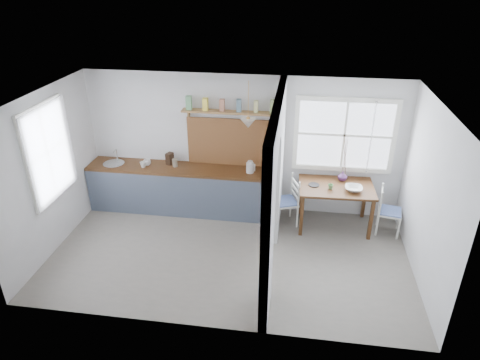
# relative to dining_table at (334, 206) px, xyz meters

# --- Properties ---
(floor) EXTENTS (5.80, 3.20, 0.01)m
(floor) POSITION_rel_dining_table_xyz_m (-1.72, -1.14, -0.40)
(floor) COLOR gray
(floor) RESTS_ON ground
(ceiling) EXTENTS (5.80, 3.20, 0.01)m
(ceiling) POSITION_rel_dining_table_xyz_m (-1.72, -1.14, 2.20)
(ceiling) COLOR silver
(ceiling) RESTS_ON walls
(walls) EXTENTS (5.81, 3.21, 2.60)m
(walls) POSITION_rel_dining_table_xyz_m (-1.72, -1.14, 0.90)
(walls) COLOR silver
(walls) RESTS_ON floor
(partition) EXTENTS (0.12, 3.20, 2.60)m
(partition) POSITION_rel_dining_table_xyz_m (-1.02, -1.08, 1.05)
(partition) COLOR silver
(partition) RESTS_ON floor
(kitchen_window) EXTENTS (0.10, 1.16, 1.50)m
(kitchen_window) POSITION_rel_dining_table_xyz_m (-4.59, -1.14, 1.25)
(kitchen_window) COLOR white
(kitchen_window) RESTS_ON walls
(nook_window) EXTENTS (1.76, 0.10, 1.30)m
(nook_window) POSITION_rel_dining_table_xyz_m (0.08, 0.42, 1.20)
(nook_window) COLOR white
(nook_window) RESTS_ON walls
(counter) EXTENTS (3.50, 0.60, 0.90)m
(counter) POSITION_rel_dining_table_xyz_m (-2.85, 0.19, 0.05)
(counter) COLOR #583516
(counter) RESTS_ON floor
(sink) EXTENTS (0.40, 0.40, 0.02)m
(sink) POSITION_rel_dining_table_xyz_m (-4.15, 0.16, 0.49)
(sink) COLOR #BBBBBB
(sink) RESTS_ON counter
(backsplash) EXTENTS (1.65, 0.03, 0.90)m
(backsplash) POSITION_rel_dining_table_xyz_m (-1.92, 0.43, 0.95)
(backsplash) COLOR brown
(backsplash) RESTS_ON walls
(shelf) EXTENTS (1.75, 0.20, 0.21)m
(shelf) POSITION_rel_dining_table_xyz_m (-1.92, 0.35, 1.59)
(shelf) COLOR #A26C41
(shelf) RESTS_ON walls
(pendant_lamp) EXTENTS (0.26, 0.26, 0.16)m
(pendant_lamp) POSITION_rel_dining_table_xyz_m (-1.57, 0.01, 1.48)
(pendant_lamp) COLOR white
(pendant_lamp) RESTS_ON ceiling
(utensil_rail) EXTENTS (0.02, 0.50, 0.02)m
(utensil_rail) POSITION_rel_dining_table_xyz_m (-1.11, -0.24, 1.05)
(utensil_rail) COLOR #BBBBBB
(utensil_rail) RESTS_ON partition
(dining_table) EXTENTS (1.32, 0.91, 0.81)m
(dining_table) POSITION_rel_dining_table_xyz_m (0.00, 0.00, 0.00)
(dining_table) COLOR #583516
(dining_table) RESTS_ON floor
(chair_left) EXTENTS (0.54, 0.54, 0.92)m
(chair_left) POSITION_rel_dining_table_xyz_m (-0.89, -0.04, 0.05)
(chair_left) COLOR white
(chair_left) RESTS_ON floor
(chair_right) EXTENTS (0.46, 0.46, 0.86)m
(chair_right) POSITION_rel_dining_table_xyz_m (0.95, -0.08, 0.03)
(chair_right) COLOR white
(chair_right) RESTS_ON floor
(kettle) EXTENTS (0.21, 0.18, 0.22)m
(kettle) POSITION_rel_dining_table_xyz_m (-1.54, 0.14, 0.61)
(kettle) COLOR silver
(kettle) RESTS_ON counter
(mug_a) EXTENTS (0.14, 0.14, 0.11)m
(mug_a) POSITION_rel_dining_table_xyz_m (-3.53, 0.08, 0.55)
(mug_a) COLOR silver
(mug_a) RESTS_ON counter
(mug_b) EXTENTS (0.19, 0.19, 0.11)m
(mug_b) POSITION_rel_dining_table_xyz_m (-3.49, 0.17, 0.55)
(mug_b) COLOR white
(mug_b) RESTS_ON counter
(knife_block) EXTENTS (0.14, 0.17, 0.22)m
(knife_block) POSITION_rel_dining_table_xyz_m (-3.08, 0.29, 0.61)
(knife_block) COLOR #422D1E
(knife_block) RESTS_ON counter
(jar) EXTENTS (0.12, 0.12, 0.15)m
(jar) POSITION_rel_dining_table_xyz_m (-2.96, 0.19, 0.57)
(jar) COLOR gray
(jar) RESTS_ON counter
(towel_magenta) EXTENTS (0.02, 0.03, 0.52)m
(towel_magenta) POSITION_rel_dining_table_xyz_m (-1.14, -0.16, -0.13)
(towel_magenta) COLOR #CD1780
(towel_magenta) RESTS_ON counter
(towel_orange) EXTENTS (0.02, 0.03, 0.45)m
(towel_orange) POSITION_rel_dining_table_xyz_m (-1.14, -0.18, -0.15)
(towel_orange) COLOR #D66127
(towel_orange) RESTS_ON counter
(bowl) EXTENTS (0.31, 0.31, 0.07)m
(bowl) POSITION_rel_dining_table_xyz_m (0.28, -0.12, 0.44)
(bowl) COLOR white
(bowl) RESTS_ON dining_table
(table_cup) EXTENTS (0.12, 0.12, 0.09)m
(table_cup) POSITION_rel_dining_table_xyz_m (-0.11, -0.12, 0.45)
(table_cup) COLOR #639A5A
(table_cup) RESTS_ON dining_table
(plate) EXTENTS (0.22, 0.22, 0.02)m
(plate) POSITION_rel_dining_table_xyz_m (-0.39, -0.02, 0.41)
(plate) COLOR black
(plate) RESTS_ON dining_table
(vase) EXTENTS (0.18, 0.18, 0.17)m
(vase) POSITION_rel_dining_table_xyz_m (0.11, 0.24, 0.49)
(vase) COLOR #492555
(vase) RESTS_ON dining_table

